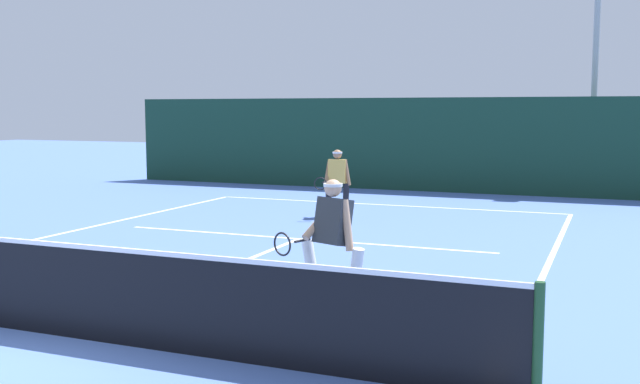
# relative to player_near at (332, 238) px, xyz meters

# --- Properties ---
(ground_plane) EXTENTS (80.00, 80.00, 0.00)m
(ground_plane) POSITION_rel_player_near_xyz_m (-2.36, -2.16, -0.89)
(ground_plane) COLOR #4D6EB7
(court_line_baseline_far) EXTENTS (9.24, 0.10, 0.01)m
(court_line_baseline_far) POSITION_rel_player_near_xyz_m (-2.36, 9.73, -0.88)
(court_line_baseline_far) COLOR white
(court_line_baseline_far) RESTS_ON ground_plane
(court_line_service) EXTENTS (7.53, 0.10, 0.01)m
(court_line_service) POSITION_rel_player_near_xyz_m (-2.36, 4.31, -0.88)
(court_line_service) COLOR white
(court_line_service) RESTS_ON ground_plane
(court_line_centre) EXTENTS (0.10, 6.40, 0.01)m
(court_line_centre) POSITION_rel_player_near_xyz_m (-2.36, 1.04, -0.88)
(court_line_centre) COLOR white
(court_line_centre) RESTS_ON ground_plane
(tennis_net) EXTENTS (10.13, 0.09, 1.05)m
(tennis_net) POSITION_rel_player_near_xyz_m (-2.36, -2.16, -0.36)
(tennis_net) COLOR #1E4723
(tennis_net) RESTS_ON ground_plane
(player_near) EXTENTS (1.10, 0.87, 1.62)m
(player_near) POSITION_rel_player_near_xyz_m (0.00, 0.00, 0.00)
(player_near) COLOR silver
(player_near) RESTS_ON ground_plane
(player_far) EXTENTS (0.67, 0.86, 1.55)m
(player_far) POSITION_rel_player_near_xyz_m (-2.72, 7.32, -0.04)
(player_far) COLOR black
(player_far) RESTS_ON ground_plane
(back_fence_windscreen) EXTENTS (19.60, 0.12, 2.82)m
(back_fence_windscreen) POSITION_rel_player_near_xyz_m (-2.36, 13.27, 0.52)
(back_fence_windscreen) COLOR #163828
(back_fence_windscreen) RESTS_ON ground_plane
(light_pole) EXTENTS (0.55, 0.44, 7.17)m
(light_pole) POSITION_rel_player_near_xyz_m (2.51, 15.14, 3.53)
(light_pole) COLOR #9EA39E
(light_pole) RESTS_ON ground_plane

